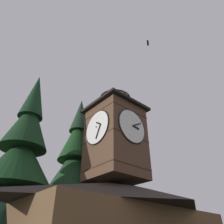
{
  "coord_description": "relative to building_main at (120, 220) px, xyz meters",
  "views": [
    {
      "loc": [
        13.06,
        11.93,
        1.23
      ],
      "look_at": [
        1.5,
        -1.31,
        12.26
      ],
      "focal_mm": 34.51,
      "sensor_mm": 36.0,
      "label": 1
    }
  ],
  "objects": [
    {
      "name": "moon",
      "position": [
        -10.2,
        -37.97,
        11.16
      ],
      "size": [
        2.38,
        2.38,
        2.38
      ],
      "color": "silver"
    },
    {
      "name": "pine_tree_behind",
      "position": [
        1.09,
        -5.11,
        3.91
      ],
      "size": [
        7.11,
        7.11,
        15.98
      ],
      "color": "#473323",
      "rests_on": "ground_plane"
    },
    {
      "name": "clock_tower",
      "position": [
        0.36,
        -0.01,
        6.9
      ],
      "size": [
        4.85,
        4.85,
        9.26
      ],
      "color": "brown",
      "rests_on": "building_main"
    },
    {
      "name": "pine_tree_aside",
      "position": [
        6.74,
        -4.42,
        3.55
      ],
      "size": [
        7.26,
        7.26,
        15.97
      ],
      "color": "#473323",
      "rests_on": "ground_plane"
    },
    {
      "name": "building_main",
      "position": [
        0.0,
        0.0,
        0.0
      ],
      "size": [
        15.81,
        8.87,
        5.69
      ],
      "color": "brown",
      "rests_on": "ground_plane"
    },
    {
      "name": "flying_bird_high",
      "position": [
        0.28,
        4.7,
        14.98
      ],
      "size": [
        0.63,
        0.53,
        0.16
      ],
      "color": "black"
    }
  ]
}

